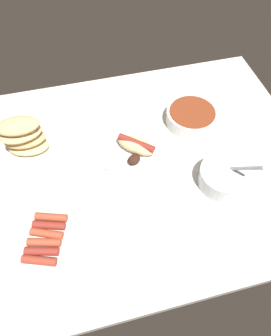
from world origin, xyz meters
The scene contains 6 objects.
ground_plane centered at (0.00, 0.00, -1.50)cm, with size 120.00×90.00×3.00cm, color silver.
plate_hotdog_assembled centered at (1.95, 4.71, 1.68)cm, with size 25.53×25.53×5.61cm.
bread_stack centered at (-33.25, 14.29, 7.20)cm, with size 14.88×9.90×14.40cm.
bowl_coleslaw centered at (25.08, -13.64, 3.31)cm, with size 15.12×15.12×15.23cm.
plate_sausages centered at (-30.12, -19.88, 1.12)cm, with size 21.86×21.86×3.29cm.
bowl_chili centered at (24.59, 13.33, 2.87)cm, with size 18.11×18.11×5.24cm.
Camera 1 is at (-14.09, -57.75, 82.69)cm, focal length 32.96 mm.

